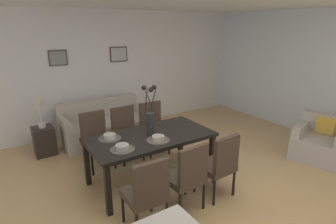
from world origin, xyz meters
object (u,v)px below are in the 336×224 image
object	(u,v)px
dining_chair_far_right	(126,131)
framed_picture_left	(58,58)
dining_chair_mid_right	(153,125)
dining_chair_near_right	(96,137)
table_lamp	(39,108)
dining_chair_far_left	(187,174)
centerpiece_vase	(150,117)
dining_chair_near_left	(147,191)
sofa	(105,126)
dining_chair_mid_left	(219,163)
side_table	(44,141)
bowl_near_left	(122,147)
framed_picture_center	(119,54)
dining_table	(151,140)
bowl_far_left	(158,138)
armchair	(320,143)
bowl_near_right	(110,136)

from	to	relation	value
dining_chair_far_right	framed_picture_left	xyz separation A→B (m)	(-0.66, 1.59, 1.15)
framed_picture_left	dining_chair_mid_right	bearing A→B (deg)	-53.14
dining_chair_near_right	table_lamp	bearing A→B (deg)	124.92
dining_chair_far_left	centerpiece_vase	xyz separation A→B (m)	(-0.02, 0.86, 0.51)
dining_chair_near_left	sofa	distance (m)	2.87
dining_chair_mid_left	side_table	bearing A→B (deg)	122.75
dining_chair_mid_left	dining_chair_far_right	bearing A→B (deg)	107.31
dining_chair_near_right	bowl_near_left	size ratio (longest dim) A/B	5.41
sofa	framed_picture_center	distance (m)	1.63
dining_chair_mid_left	bowl_near_left	xyz separation A→B (m)	(-1.10, 0.65, 0.27)
dining_chair_far_right	bowl_near_left	size ratio (longest dim) A/B	5.41
bowl_near_left	sofa	size ratio (longest dim) A/B	0.10
dining_table	dining_chair_near_left	distance (m)	1.08
bowl_near_left	bowl_far_left	bearing A→B (deg)	0.00
side_table	framed_picture_left	world-z (taller)	framed_picture_left
centerpiece_vase	dining_chair_near_right	bearing A→B (deg)	119.90
dining_chair_near_right	side_table	xyz separation A→B (m)	(-0.66, 0.95, -0.25)
bowl_near_left	side_table	size ratio (longest dim) A/B	0.33
bowl_far_left	bowl_near_left	bearing A→B (deg)	180.00
bowl_far_left	armchair	world-z (taller)	bowl_far_left
dining_chair_near_left	dining_chair_far_right	world-z (taller)	same
bowl_near_left	bowl_near_right	distance (m)	0.43
dining_table	dining_chair_near_right	size ratio (longest dim) A/B	1.96
dining_chair_near_left	dining_chair_far_left	bearing A→B (deg)	4.68
dining_chair_near_left	dining_chair_mid_left	distance (m)	1.13
dining_chair_near_left	bowl_near_left	world-z (taller)	dining_chair_near_left
dining_chair_mid_right	centerpiece_vase	bearing A→B (deg)	-122.01
bowl_near_right	bowl_far_left	distance (m)	0.69
dining_chair_near_left	framed_picture_center	bearing A→B (deg)	70.47
side_table	framed_picture_center	xyz separation A→B (m)	(1.82, 0.64, 1.40)
dining_table	bowl_near_left	size ratio (longest dim) A/B	10.59
bowl_near_left	dining_chair_near_left	bearing A→B (deg)	-92.18
dining_chair_far_left	dining_chair_mid_right	distance (m)	1.83
framed_picture_left	bowl_near_left	bearing A→B (deg)	-87.90
side_table	table_lamp	size ratio (longest dim) A/B	1.02
table_lamp	centerpiece_vase	bearing A→B (deg)	-57.46
centerpiece_vase	framed_picture_left	bearing A→B (deg)	104.40
dining_chair_near_right	dining_chair_far_left	bearing A→B (deg)	-72.83
dining_chair_mid_left	dining_chair_far_left	bearing A→B (deg)	179.67
dining_chair_far_right	dining_chair_near_right	bearing A→B (deg)	179.40
dining_table	table_lamp	distance (m)	2.21
centerpiece_vase	table_lamp	world-z (taller)	centerpiece_vase
centerpiece_vase	bowl_near_left	distance (m)	0.63
bowl_far_left	table_lamp	xyz separation A→B (m)	(-1.18, 2.06, 0.11)
sofa	framed_picture_left	bearing A→B (deg)	136.98
dining_table	framed_picture_left	distance (m)	2.76
table_lamp	dining_chair_near_right	bearing A→B (deg)	-55.08
dining_chair_far_left	table_lamp	world-z (taller)	table_lamp
sofa	side_table	distance (m)	1.18
dining_chair_far_right	bowl_near_right	xyz separation A→B (m)	(-0.56, -0.69, 0.27)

